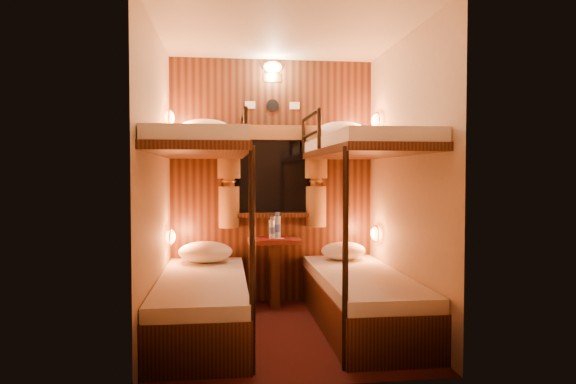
{
  "coord_description": "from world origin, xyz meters",
  "views": [
    {
      "loc": [
        -0.47,
        -4.04,
        1.27
      ],
      "look_at": [
        0.05,
        0.15,
        1.12
      ],
      "focal_mm": 32.0,
      "sensor_mm": 36.0,
      "label": 1
    }
  ],
  "objects": [
    {
      "name": "back_fixtures",
      "position": [
        0.0,
        1.0,
        2.25
      ],
      "size": [
        0.54,
        0.09,
        0.48
      ],
      "color": "black",
      "rests_on": "back_panel"
    },
    {
      "name": "curtains",
      "position": [
        0.0,
        0.97,
        1.26
      ],
      "size": [
        1.1,
        0.22,
        1.0
      ],
      "color": "brown",
      "rests_on": "back_panel"
    },
    {
      "name": "pillow_upper_right",
      "position": [
        0.65,
        0.81,
        1.68
      ],
      "size": [
        0.49,
        0.35,
        0.19
      ],
      "primitive_type": "ellipsoid",
      "color": "white",
      "rests_on": "bunk_right"
    },
    {
      "name": "bunk_right",
      "position": [
        0.65,
        0.07,
        0.56
      ],
      "size": [
        0.72,
        1.9,
        1.82
      ],
      "color": "black",
      "rests_on": "floor"
    },
    {
      "name": "sachet_a",
      "position": [
        0.06,
        0.83,
        0.65
      ],
      "size": [
        0.07,
        0.06,
        0.01
      ],
      "primitive_type": "cube",
      "rotation": [
        0.0,
        0.0,
        -0.05
      ],
      "color": "silver",
      "rests_on": "table"
    },
    {
      "name": "pillow_upper_left",
      "position": [
        -0.65,
        0.81,
        1.69
      ],
      "size": [
        0.5,
        0.36,
        0.2
      ],
      "primitive_type": "ellipsoid",
      "color": "white",
      "rests_on": "bunk_left"
    },
    {
      "name": "ceiling",
      "position": [
        0.0,
        0.0,
        2.4
      ],
      "size": [
        2.1,
        2.1,
        0.0
      ],
      "primitive_type": "plane",
      "rotation": [
        3.14,
        0.0,
        0.0
      ],
      "color": "silver",
      "rests_on": "wall_back"
    },
    {
      "name": "pillow_lower_left",
      "position": [
        -0.65,
        0.71,
        0.55
      ],
      "size": [
        0.5,
        0.35,
        0.19
      ],
      "primitive_type": "ellipsoid",
      "color": "white",
      "rests_on": "bunk_left"
    },
    {
      "name": "table",
      "position": [
        0.0,
        0.85,
        0.41
      ],
      "size": [
        0.5,
        0.34,
        0.66
      ],
      "color": "#5A2814",
      "rests_on": "floor"
    },
    {
      "name": "wall_front",
      "position": [
        0.0,
        -1.05,
        1.2
      ],
      "size": [
        2.4,
        0.0,
        2.4
      ],
      "primitive_type": "plane",
      "rotation": [
        -1.57,
        0.0,
        0.0
      ],
      "color": "#C6B293",
      "rests_on": "floor"
    },
    {
      "name": "floor",
      "position": [
        0.0,
        0.0,
        0.0
      ],
      "size": [
        2.1,
        2.1,
        0.0
      ],
      "primitive_type": "plane",
      "color": "#33100E",
      "rests_on": "ground"
    },
    {
      "name": "reading_lamps",
      "position": [
        -0.0,
        0.7,
        1.24
      ],
      "size": [
        2.0,
        0.2,
        1.25
      ],
      "color": "orange",
      "rests_on": "wall_left"
    },
    {
      "name": "window",
      "position": [
        0.0,
        1.0,
        1.18
      ],
      "size": [
        1.0,
        0.12,
        0.79
      ],
      "color": "black",
      "rests_on": "back_panel"
    },
    {
      "name": "wall_left",
      "position": [
        -1.0,
        0.0,
        1.2
      ],
      "size": [
        0.0,
        2.4,
        2.4
      ],
      "primitive_type": "plane",
      "rotation": [
        1.57,
        0.0,
        1.57
      ],
      "color": "#C6B293",
      "rests_on": "floor"
    },
    {
      "name": "back_panel",
      "position": [
        0.0,
        1.04,
        1.2
      ],
      "size": [
        2.0,
        0.03,
        2.4
      ],
      "primitive_type": "cube",
      "color": "black",
      "rests_on": "floor"
    },
    {
      "name": "bottle_left",
      "position": [
        -0.02,
        0.85,
        0.74
      ],
      "size": [
        0.06,
        0.06,
        0.21
      ],
      "rotation": [
        0.0,
        0.0,
        0.32
      ],
      "color": "#99BFE5",
      "rests_on": "table"
    },
    {
      "name": "bunk_left",
      "position": [
        -0.65,
        0.07,
        0.56
      ],
      "size": [
        0.72,
        1.9,
        1.82
      ],
      "color": "black",
      "rests_on": "floor"
    },
    {
      "name": "wall_right",
      "position": [
        1.0,
        0.0,
        1.2
      ],
      "size": [
        0.0,
        2.4,
        2.4
      ],
      "primitive_type": "plane",
      "rotation": [
        1.57,
        0.0,
        -1.57
      ],
      "color": "#C6B293",
      "rests_on": "floor"
    },
    {
      "name": "bottle_right",
      "position": [
        0.03,
        0.91,
        0.76
      ],
      "size": [
        0.07,
        0.07,
        0.25
      ],
      "rotation": [
        0.0,
        0.0,
        0.32
      ],
      "color": "#99BFE5",
      "rests_on": "table"
    },
    {
      "name": "pillow_lower_right",
      "position": [
        0.65,
        0.72,
        0.54
      ],
      "size": [
        0.43,
        0.31,
        0.17
      ],
      "primitive_type": "ellipsoid",
      "color": "white",
      "rests_on": "bunk_right"
    },
    {
      "name": "wall_back",
      "position": [
        0.0,
        1.05,
        1.2
      ],
      "size": [
        2.4,
        0.0,
        2.4
      ],
      "primitive_type": "plane",
      "rotation": [
        1.57,
        0.0,
        0.0
      ],
      "color": "#C6B293",
      "rests_on": "floor"
    },
    {
      "name": "sachet_b",
      "position": [
        0.04,
        0.84,
        0.65
      ],
      "size": [
        0.09,
        0.08,
        0.01
      ],
      "primitive_type": "cube",
      "rotation": [
        0.0,
        0.0,
        0.42
      ],
      "color": "silver",
      "rests_on": "table"
    }
  ]
}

